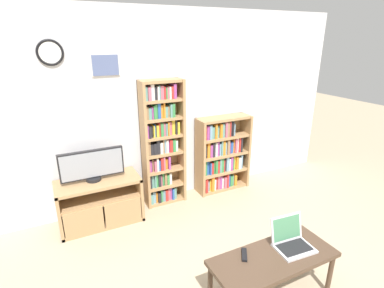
# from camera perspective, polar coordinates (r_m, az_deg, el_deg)

# --- Properties ---
(wall_back) EXTENTS (5.65, 0.09, 2.60)m
(wall_back) POSITION_cam_1_polar(r_m,az_deg,el_deg) (4.12, -5.23, 6.60)
(wall_back) COLOR silver
(wall_back) RESTS_ON ground_plane
(tv_stand) EXTENTS (1.00, 0.47, 0.58)m
(tv_stand) POSITION_cam_1_polar(r_m,az_deg,el_deg) (3.97, -17.08, -10.47)
(tv_stand) COLOR tan
(tv_stand) RESTS_ON ground_plane
(television) EXTENTS (0.75, 0.18, 0.39)m
(television) POSITION_cam_1_polar(r_m,az_deg,el_deg) (3.79, -18.50, -3.87)
(television) COLOR black
(television) RESTS_ON tv_stand
(bookshelf_tall) EXTENTS (0.57, 0.24, 1.73)m
(bookshelf_tall) POSITION_cam_1_polar(r_m,az_deg,el_deg) (4.06, -5.84, 0.07)
(bookshelf_tall) COLOR tan
(bookshelf_tall) RESTS_ON ground_plane
(bookshelf_short) EXTENTS (0.82, 0.29, 1.14)m
(bookshelf_short) POSITION_cam_1_polar(r_m,az_deg,el_deg) (4.54, 5.45, -2.06)
(bookshelf_short) COLOR tan
(bookshelf_short) RESTS_ON ground_plane
(coffee_table) EXTENTS (1.12, 0.46, 0.45)m
(coffee_table) POSITION_cam_1_polar(r_m,az_deg,el_deg) (2.87, 15.25, -20.73)
(coffee_table) COLOR #4C3828
(coffee_table) RESTS_ON ground_plane
(laptop) EXTENTS (0.35, 0.31, 0.26)m
(laptop) POSITION_cam_1_polar(r_m,az_deg,el_deg) (2.95, 18.33, -16.91)
(laptop) COLOR silver
(laptop) RESTS_ON coffee_table
(remote_near_laptop) EXTENTS (0.13, 0.16, 0.02)m
(remote_near_laptop) POSITION_cam_1_polar(r_m,az_deg,el_deg) (2.79, 9.93, -20.05)
(remote_near_laptop) COLOR black
(remote_near_laptop) RESTS_ON coffee_table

